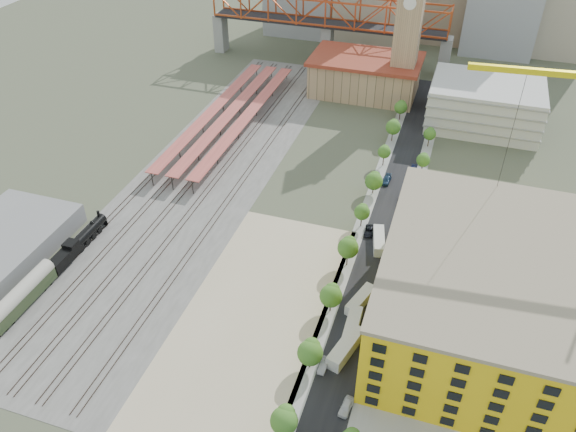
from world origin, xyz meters
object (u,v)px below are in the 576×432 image
(coach, at_px, (22,296))
(site_trailer_c, at_px, (360,300))
(site_trailer_b, at_px, (352,327))
(construction_building, at_px, (500,295))
(locomotive, at_px, (80,241))
(site_trailer_a, at_px, (346,348))
(clock_tower, at_px, (410,17))
(site_trailer_d, at_px, (379,241))

(coach, distance_m, site_trailer_c, 69.59)
(site_trailer_b, bearing_deg, construction_building, 17.90)
(coach, xyz_separation_m, site_trailer_c, (66.00, 22.00, -1.74))
(construction_building, height_order, site_trailer_c, construction_building)
(locomotive, bearing_deg, site_trailer_a, -9.64)
(clock_tower, relative_size, site_trailer_c, 5.84)
(locomotive, bearing_deg, site_trailer_c, 1.91)
(site_trailer_b, xyz_separation_m, site_trailer_d, (0.00, 28.34, -0.04))
(clock_tower, height_order, site_trailer_b, clock_tower)
(coach, distance_m, site_trailer_a, 66.57)
(site_trailer_b, xyz_separation_m, site_trailer_c, (0.00, 7.93, -0.10))
(locomotive, bearing_deg, site_trailer_b, -4.95)
(construction_building, relative_size, coach, 2.85)
(clock_tower, relative_size, coach, 2.93)
(site_trailer_c, bearing_deg, site_trailer_d, 108.36)
(construction_building, relative_size, site_trailer_c, 5.68)
(site_trailer_a, bearing_deg, clock_tower, 109.40)
(site_trailer_a, distance_m, site_trailer_d, 33.83)
(construction_building, xyz_separation_m, site_trailer_c, (-26.00, -1.27, -8.19))
(coach, xyz_separation_m, site_trailer_b, (66.00, 14.07, -1.64))
(clock_tower, distance_m, site_trailer_b, 112.85)
(site_trailer_d, bearing_deg, site_trailer_c, -102.22)
(site_trailer_a, bearing_deg, site_trailer_c, 105.41)
(coach, bearing_deg, clock_tower, 64.80)
(site_trailer_a, height_order, site_trailer_c, site_trailer_a)
(clock_tower, xyz_separation_m, site_trailer_c, (8.00, -101.26, -27.48))
(construction_building, bearing_deg, clock_tower, 108.78)
(locomotive, relative_size, site_trailer_a, 2.05)
(construction_building, xyz_separation_m, locomotive, (-92.00, -3.47, -7.42))
(coach, height_order, site_trailer_a, coach)
(locomotive, relative_size, site_trailer_d, 2.27)
(site_trailer_d, bearing_deg, site_trailer_b, -102.22)
(clock_tower, relative_size, construction_building, 1.03)
(coach, distance_m, site_trailer_d, 78.47)
(site_trailer_b, height_order, site_trailer_d, site_trailer_b)
(construction_building, height_order, site_trailer_b, construction_building)
(construction_building, bearing_deg, site_trailer_a, -150.55)
(coach, xyz_separation_m, site_trailer_d, (66.00, 42.41, -1.68))
(site_trailer_a, distance_m, site_trailer_c, 13.41)
(clock_tower, bearing_deg, site_trailer_c, -85.48)
(site_trailer_a, bearing_deg, site_trailer_d, 105.41)
(site_trailer_c, bearing_deg, clock_tower, 112.87)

